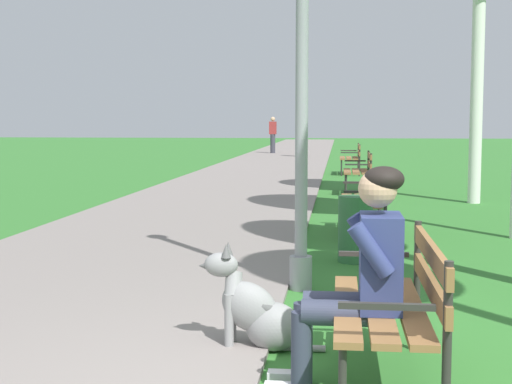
{
  "coord_description": "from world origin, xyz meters",
  "views": [
    {
      "loc": [
        0.11,
        -3.48,
        1.49
      ],
      "look_at": [
        -0.58,
        2.68,
        0.9
      ],
      "focal_mm": 52.74,
      "sensor_mm": 36.0,
      "label": 1
    }
  ],
  "objects_px": {
    "park_bench_near": "(397,297)",
    "lamp_post_near": "(302,52)",
    "pedestrian_further_distant": "(273,135)",
    "person_seated_on_near_bench": "(360,271)",
    "park_bench_mid": "(368,196)",
    "litter_bin": "(355,229)",
    "dog_grey": "(257,311)",
    "park_bench_far": "(361,168)",
    "pedestrian_distant": "(301,137)",
    "park_bench_furthest": "(352,156)"
  },
  "relations": [
    {
      "from": "park_bench_near",
      "to": "lamp_post_near",
      "type": "bearing_deg",
      "value": 105.41
    },
    {
      "from": "pedestrian_further_distant",
      "to": "person_seated_on_near_bench",
      "type": "bearing_deg",
      "value": -83.97
    },
    {
      "from": "park_bench_mid",
      "to": "pedestrian_further_distant",
      "type": "bearing_deg",
      "value": 98.11
    },
    {
      "from": "pedestrian_further_distant",
      "to": "litter_bin",
      "type": "bearing_deg",
      "value": -82.94
    },
    {
      "from": "pedestrian_further_distant",
      "to": "dog_grey",
      "type": "bearing_deg",
      "value": -85.08
    },
    {
      "from": "person_seated_on_near_bench",
      "to": "park_bench_far",
      "type": "bearing_deg",
      "value": 88.46
    },
    {
      "from": "person_seated_on_near_bench",
      "to": "litter_bin",
      "type": "relative_size",
      "value": 1.79
    },
    {
      "from": "litter_bin",
      "to": "pedestrian_distant",
      "type": "bearing_deg",
      "value": 94.48
    },
    {
      "from": "park_bench_mid",
      "to": "park_bench_furthest",
      "type": "distance_m",
      "value": 11.14
    },
    {
      "from": "park_bench_mid",
      "to": "lamp_post_near",
      "type": "xyz_separation_m",
      "value": [
        -0.71,
        -3.28,
        1.57
      ]
    },
    {
      "from": "park_bench_furthest",
      "to": "litter_bin",
      "type": "relative_size",
      "value": 2.14
    },
    {
      "from": "park_bench_far",
      "to": "park_bench_furthest",
      "type": "height_order",
      "value": "same"
    },
    {
      "from": "dog_grey",
      "to": "lamp_post_near",
      "type": "height_order",
      "value": "lamp_post_near"
    },
    {
      "from": "park_bench_mid",
      "to": "park_bench_furthest",
      "type": "height_order",
      "value": "same"
    },
    {
      "from": "dog_grey",
      "to": "lamp_post_near",
      "type": "xyz_separation_m",
      "value": [
        0.19,
        1.8,
        1.82
      ]
    },
    {
      "from": "park_bench_near",
      "to": "pedestrian_further_distant",
      "type": "relative_size",
      "value": 0.91
    },
    {
      "from": "park_bench_furthest",
      "to": "lamp_post_near",
      "type": "height_order",
      "value": "lamp_post_near"
    },
    {
      "from": "lamp_post_near",
      "to": "park_bench_furthest",
      "type": "bearing_deg",
      "value": 87.32
    },
    {
      "from": "park_bench_mid",
      "to": "litter_bin",
      "type": "relative_size",
      "value": 2.14
    },
    {
      "from": "park_bench_far",
      "to": "litter_bin",
      "type": "relative_size",
      "value": 2.14
    },
    {
      "from": "lamp_post_near",
      "to": "dog_grey",
      "type": "bearing_deg",
      "value": -96.0
    },
    {
      "from": "park_bench_far",
      "to": "lamp_post_near",
      "type": "xyz_separation_m",
      "value": [
        -0.76,
        -8.95,
        1.57
      ]
    },
    {
      "from": "park_bench_near",
      "to": "pedestrian_distant",
      "type": "height_order",
      "value": "pedestrian_distant"
    },
    {
      "from": "lamp_post_near",
      "to": "pedestrian_distant",
      "type": "xyz_separation_m",
      "value": [
        -1.24,
        23.68,
        -1.24
      ]
    },
    {
      "from": "park_bench_furthest",
      "to": "park_bench_far",
      "type": "bearing_deg",
      "value": -89.15
    },
    {
      "from": "litter_bin",
      "to": "pedestrian_distant",
      "type": "relative_size",
      "value": 0.42
    },
    {
      "from": "litter_bin",
      "to": "pedestrian_further_distant",
      "type": "height_order",
      "value": "pedestrian_further_distant"
    },
    {
      "from": "park_bench_mid",
      "to": "pedestrian_distant",
      "type": "bearing_deg",
      "value": 95.46
    },
    {
      "from": "park_bench_far",
      "to": "park_bench_furthest",
      "type": "relative_size",
      "value": 1.0
    },
    {
      "from": "park_bench_far",
      "to": "dog_grey",
      "type": "distance_m",
      "value": 10.8
    },
    {
      "from": "park_bench_far",
      "to": "litter_bin",
      "type": "distance_m",
      "value": 7.59
    },
    {
      "from": "park_bench_furthest",
      "to": "park_bench_near",
      "type": "bearing_deg",
      "value": -90.06
    },
    {
      "from": "park_bench_mid",
      "to": "pedestrian_further_distant",
      "type": "height_order",
      "value": "pedestrian_further_distant"
    },
    {
      "from": "park_bench_far",
      "to": "park_bench_mid",
      "type": "bearing_deg",
      "value": -90.51
    },
    {
      "from": "dog_grey",
      "to": "lamp_post_near",
      "type": "bearing_deg",
      "value": 84.0
    },
    {
      "from": "park_bench_furthest",
      "to": "pedestrian_further_distant",
      "type": "bearing_deg",
      "value": 105.02
    },
    {
      "from": "park_bench_furthest",
      "to": "dog_grey",
      "type": "xyz_separation_m",
      "value": [
        -0.86,
        -16.22,
        -0.25
      ]
    },
    {
      "from": "pedestrian_distant",
      "to": "park_bench_furthest",
      "type": "bearing_deg",
      "value": -78.29
    },
    {
      "from": "park_bench_furthest",
      "to": "pedestrian_distant",
      "type": "bearing_deg",
      "value": 101.71
    },
    {
      "from": "park_bench_far",
      "to": "litter_bin",
      "type": "height_order",
      "value": "park_bench_far"
    },
    {
      "from": "lamp_post_near",
      "to": "pedestrian_further_distant",
      "type": "height_order",
      "value": "lamp_post_near"
    },
    {
      "from": "dog_grey",
      "to": "litter_bin",
      "type": "height_order",
      "value": "dog_grey"
    },
    {
      "from": "dog_grey",
      "to": "pedestrian_further_distant",
      "type": "xyz_separation_m",
      "value": [
        -2.46,
        28.61,
        0.58
      ]
    },
    {
      "from": "park_bench_furthest",
      "to": "litter_bin",
      "type": "xyz_separation_m",
      "value": [
        -0.17,
        -13.05,
        -0.16
      ]
    },
    {
      "from": "park_bench_furthest",
      "to": "park_bench_mid",
      "type": "bearing_deg",
      "value": -89.84
    },
    {
      "from": "park_bench_furthest",
      "to": "pedestrian_distant",
      "type": "height_order",
      "value": "pedestrian_distant"
    },
    {
      "from": "park_bench_far",
      "to": "pedestrian_further_distant",
      "type": "distance_m",
      "value": 18.19
    },
    {
      "from": "pedestrian_further_distant",
      "to": "pedestrian_distant",
      "type": "bearing_deg",
      "value": -65.82
    },
    {
      "from": "park_bench_mid",
      "to": "person_seated_on_near_bench",
      "type": "distance_m",
      "value": 5.79
    },
    {
      "from": "litter_bin",
      "to": "park_bench_far",
      "type": "bearing_deg",
      "value": 88.08
    }
  ]
}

